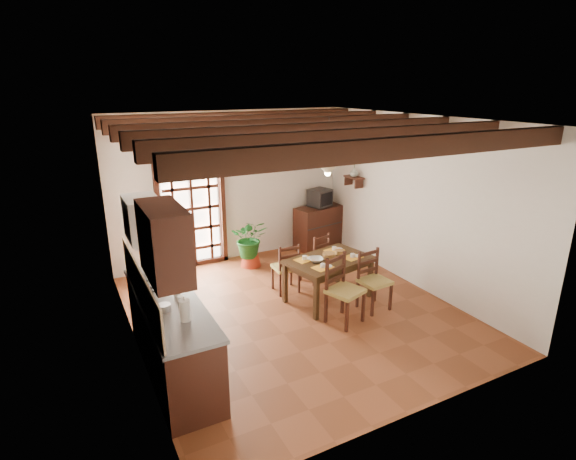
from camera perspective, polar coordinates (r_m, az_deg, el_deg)
ground_plane at (r=6.84m, az=0.82°, el=-10.26°), size 5.00×5.00×0.00m
room_shell at (r=6.18m, az=0.89°, el=4.71°), size 4.52×5.02×2.81m
ceiling_beams at (r=6.04m, az=0.93°, el=12.80°), size 4.50×4.34×0.20m
french_door at (r=8.27m, az=-12.19°, el=3.19°), size 1.26×0.11×2.32m
kitchen_counter at (r=5.53m, az=-14.62°, el=-12.70°), size 0.64×2.25×1.38m
upper_cabinet at (r=4.30m, az=-15.43°, el=-1.56°), size 0.35×0.80×0.70m
range_hood at (r=5.52m, az=-17.95°, el=1.26°), size 0.38×0.60×0.54m
counter_items at (r=5.38m, az=-15.26°, el=-7.78°), size 0.50×1.43×0.25m
dining_table at (r=6.97m, az=5.18°, el=-4.31°), size 1.41×1.06×0.69m
chair_near_left at (r=6.47m, az=7.12°, el=-9.08°), size 0.57×0.55×0.98m
chair_near_right at (r=6.92m, az=10.80°, el=-7.63°), size 0.45×0.43×0.90m
chair_far_left at (r=7.34m, az=-0.26°, el=-5.87°), size 0.41×0.39×0.84m
chair_far_right at (r=7.72m, az=3.42°, el=-4.57°), size 0.49×0.48×0.87m
table_setting at (r=6.94m, az=5.19°, el=-3.86°), size 0.92×0.62×0.09m
table_bowl at (r=6.81m, az=3.57°, el=-3.77°), size 0.28×0.28×0.05m
sideboard at (r=9.27m, az=3.96°, el=0.39°), size 1.08×0.63×0.87m
crt_tv at (r=9.09m, az=4.06°, el=4.12°), size 0.50×0.48×0.35m
fuse_box at (r=9.04m, az=1.80°, el=8.57°), size 0.25×0.03×0.32m
plant_pot at (r=8.42m, az=-4.76°, el=-3.83°), size 0.39×0.39×0.24m
potted_plant at (r=8.26m, az=-4.84°, el=-0.87°), size 2.16×2.04×1.91m
wall_shelf at (r=8.69m, az=8.36°, el=6.39°), size 0.20×0.42×0.20m
shelf_vase at (r=8.66m, az=8.40°, el=7.29°), size 0.15×0.15×0.15m
shelf_flowers at (r=8.63m, az=8.46°, el=8.65°), size 0.14×0.14×0.36m
framed_picture at (r=8.65m, az=8.98°, el=9.94°), size 0.03×0.32×0.32m
pendant_lamp at (r=6.63m, az=5.07°, el=7.88°), size 0.36×0.36×0.84m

